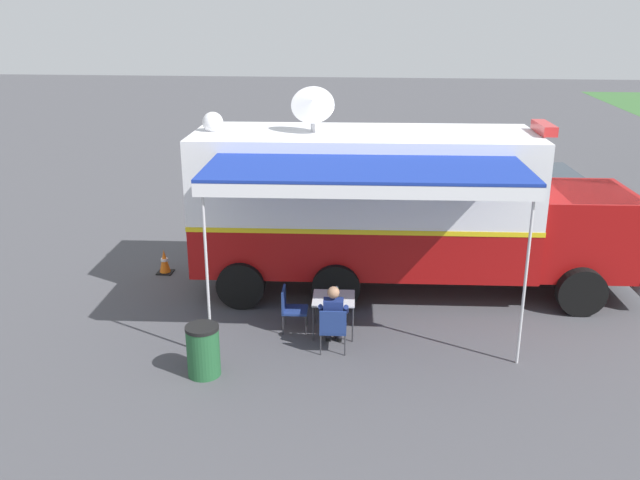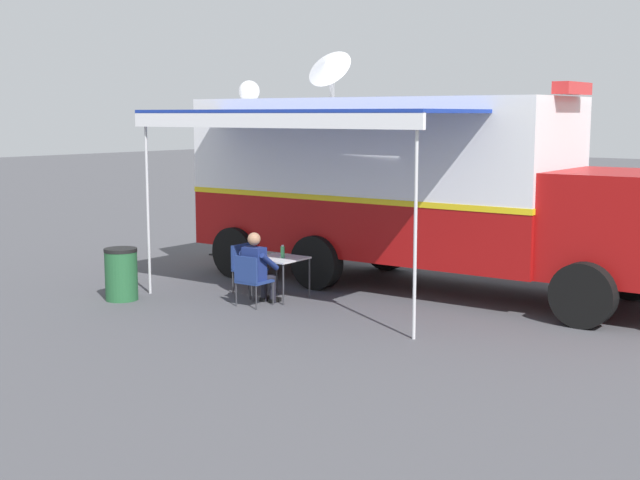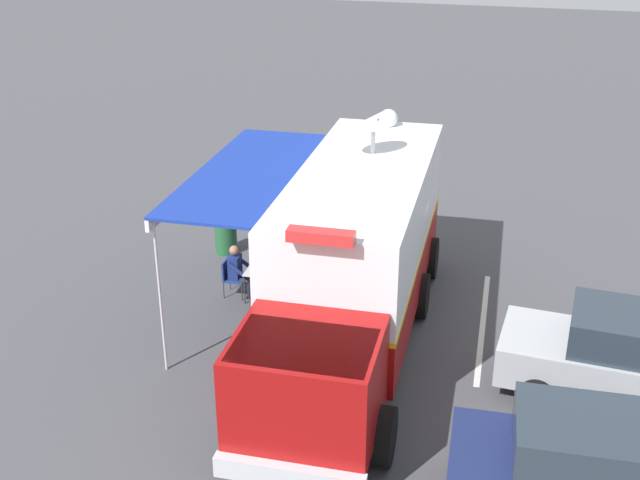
% 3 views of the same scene
% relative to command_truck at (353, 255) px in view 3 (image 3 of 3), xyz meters
% --- Properties ---
extents(ground_plane, '(100.00, 100.00, 0.00)m').
position_rel_command_truck_xyz_m(ground_plane, '(-0.00, -0.75, -1.94)').
color(ground_plane, '#47474C').
extents(lot_stripe, '(0.33, 4.80, 0.01)m').
position_rel_command_truck_xyz_m(lot_stripe, '(-2.60, -1.31, -1.94)').
color(lot_stripe, silver).
rests_on(lot_stripe, ground).
extents(command_truck, '(5.18, 9.59, 4.53)m').
position_rel_command_truck_xyz_m(command_truck, '(0.00, 0.00, 0.00)').
color(command_truck, '#9E0F0F').
rests_on(command_truck, ground).
extents(folding_table, '(0.83, 0.83, 0.73)m').
position_rel_command_truck_xyz_m(folding_table, '(2.34, -1.20, -1.27)').
color(folding_table, silver).
rests_on(folding_table, ground).
extents(water_bottle, '(0.07, 0.07, 0.22)m').
position_rel_command_truck_xyz_m(water_bottle, '(2.33, -1.15, -1.11)').
color(water_bottle, '#3F9959').
rests_on(water_bottle, folding_table).
extents(folding_chair_at_table, '(0.50, 0.50, 0.87)m').
position_rel_command_truck_xyz_m(folding_chair_at_table, '(3.14, -1.15, -1.43)').
color(folding_chair_at_table, navy).
rests_on(folding_chair_at_table, ground).
extents(folding_chair_beside_table, '(0.50, 0.50, 0.87)m').
position_rel_command_truck_xyz_m(folding_chair_beside_table, '(2.31, -2.05, -1.43)').
color(folding_chair_beside_table, navy).
rests_on(folding_chair_beside_table, ground).
extents(seated_responder, '(0.67, 0.57, 1.25)m').
position_rel_command_truck_xyz_m(seated_responder, '(2.95, -1.16, -1.29)').
color(seated_responder, navy).
rests_on(seated_responder, ground).
extents(trash_bin, '(0.57, 0.57, 0.91)m').
position_rel_command_truck_xyz_m(trash_bin, '(4.14, -3.28, -1.49)').
color(trash_bin, '#235B33').
rests_on(trash_bin, ground).
extents(traffic_cone, '(0.36, 0.36, 0.58)m').
position_rel_command_truck_xyz_m(traffic_cone, '(-0.40, -5.42, -1.66)').
color(traffic_cone, black).
rests_on(traffic_cone, ground).
extents(car_behind_truck, '(4.31, 2.23, 1.76)m').
position_rel_command_truck_xyz_m(car_behind_truck, '(-5.20, 0.70, -1.06)').
color(car_behind_truck, '#B2B5BA').
rests_on(car_behind_truck, ground).
extents(car_far_corner, '(4.31, 2.22, 1.76)m').
position_rel_command_truck_xyz_m(car_far_corner, '(-4.61, 4.10, -1.06)').
color(car_far_corner, navy).
rests_on(car_far_corner, ground).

